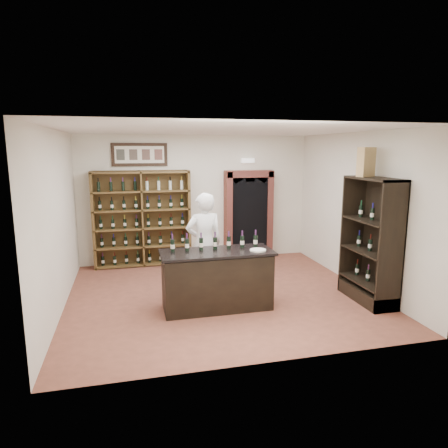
# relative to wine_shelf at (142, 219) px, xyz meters

# --- Properties ---
(floor) EXTENTS (5.50, 5.50, 0.00)m
(floor) POSITION_rel_wine_shelf_xyz_m (1.30, -2.33, -1.10)
(floor) COLOR brown
(floor) RESTS_ON ground
(ceiling) EXTENTS (5.50, 5.50, 0.00)m
(ceiling) POSITION_rel_wine_shelf_xyz_m (1.30, -2.33, 1.90)
(ceiling) COLOR white
(ceiling) RESTS_ON wall_back
(wall_back) EXTENTS (5.50, 0.04, 3.00)m
(wall_back) POSITION_rel_wine_shelf_xyz_m (1.30, 0.17, 0.40)
(wall_back) COLOR silver
(wall_back) RESTS_ON ground
(wall_left) EXTENTS (0.04, 5.00, 3.00)m
(wall_left) POSITION_rel_wine_shelf_xyz_m (-1.45, -2.33, 0.40)
(wall_left) COLOR silver
(wall_left) RESTS_ON ground
(wall_right) EXTENTS (0.04, 5.00, 3.00)m
(wall_right) POSITION_rel_wine_shelf_xyz_m (4.05, -2.33, 0.40)
(wall_right) COLOR silver
(wall_right) RESTS_ON ground
(wine_shelf) EXTENTS (2.20, 0.38, 2.20)m
(wine_shelf) POSITION_rel_wine_shelf_xyz_m (0.00, 0.00, 0.00)
(wine_shelf) COLOR brown
(wine_shelf) RESTS_ON ground
(framed_picture) EXTENTS (1.25, 0.04, 0.52)m
(framed_picture) POSITION_rel_wine_shelf_xyz_m (0.00, 0.14, 1.45)
(framed_picture) COLOR black
(framed_picture) RESTS_ON wall_back
(arched_doorway) EXTENTS (1.17, 0.35, 2.17)m
(arched_doorway) POSITION_rel_wine_shelf_xyz_m (2.55, -0.00, 0.04)
(arched_doorway) COLOR black
(arched_doorway) RESTS_ON ground
(emergency_light) EXTENTS (0.30, 0.10, 0.10)m
(emergency_light) POSITION_rel_wine_shelf_xyz_m (2.55, 0.09, 1.30)
(emergency_light) COLOR white
(emergency_light) RESTS_ON wall_back
(tasting_counter) EXTENTS (1.88, 0.78, 1.00)m
(tasting_counter) POSITION_rel_wine_shelf_xyz_m (1.10, -2.93, -0.61)
(tasting_counter) COLOR black
(tasting_counter) RESTS_ON ground
(counter_bottle_0) EXTENTS (0.07, 0.07, 0.30)m
(counter_bottle_0) POSITION_rel_wine_shelf_xyz_m (0.38, -2.80, 0.01)
(counter_bottle_0) COLOR black
(counter_bottle_0) RESTS_ON tasting_counter
(counter_bottle_1) EXTENTS (0.07, 0.07, 0.30)m
(counter_bottle_1) POSITION_rel_wine_shelf_xyz_m (0.62, -2.80, 0.01)
(counter_bottle_1) COLOR black
(counter_bottle_1) RESTS_ON tasting_counter
(counter_bottle_2) EXTENTS (0.07, 0.07, 0.30)m
(counter_bottle_2) POSITION_rel_wine_shelf_xyz_m (0.86, -2.80, 0.01)
(counter_bottle_2) COLOR black
(counter_bottle_2) RESTS_ON tasting_counter
(counter_bottle_3) EXTENTS (0.07, 0.07, 0.30)m
(counter_bottle_3) POSITION_rel_wine_shelf_xyz_m (1.10, -2.80, 0.01)
(counter_bottle_3) COLOR black
(counter_bottle_3) RESTS_ON tasting_counter
(counter_bottle_4) EXTENTS (0.07, 0.07, 0.30)m
(counter_bottle_4) POSITION_rel_wine_shelf_xyz_m (1.34, -2.80, 0.01)
(counter_bottle_4) COLOR black
(counter_bottle_4) RESTS_ON tasting_counter
(counter_bottle_5) EXTENTS (0.07, 0.07, 0.30)m
(counter_bottle_5) POSITION_rel_wine_shelf_xyz_m (1.58, -2.80, 0.01)
(counter_bottle_5) COLOR black
(counter_bottle_5) RESTS_ON tasting_counter
(counter_bottle_6) EXTENTS (0.07, 0.07, 0.30)m
(counter_bottle_6) POSITION_rel_wine_shelf_xyz_m (1.82, -2.80, 0.01)
(counter_bottle_6) COLOR black
(counter_bottle_6) RESTS_ON tasting_counter
(side_cabinet) EXTENTS (0.48, 1.20, 2.20)m
(side_cabinet) POSITION_rel_wine_shelf_xyz_m (3.82, -3.23, -0.35)
(side_cabinet) COLOR black
(side_cabinet) RESTS_ON ground
(shopkeeper) EXTENTS (0.73, 0.51, 1.90)m
(shopkeeper) POSITION_rel_wine_shelf_xyz_m (1.04, -2.13, -0.15)
(shopkeeper) COLOR white
(shopkeeper) RESTS_ON ground
(plate) EXTENTS (0.27, 0.27, 0.02)m
(plate) POSITION_rel_wine_shelf_xyz_m (1.77, -3.07, -0.09)
(plate) COLOR silver
(plate) RESTS_ON tasting_counter
(wine_crate) EXTENTS (0.39, 0.28, 0.51)m
(wine_crate) POSITION_rel_wine_shelf_xyz_m (3.75, -3.01, 1.35)
(wine_crate) COLOR tan
(wine_crate) RESTS_ON side_cabinet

